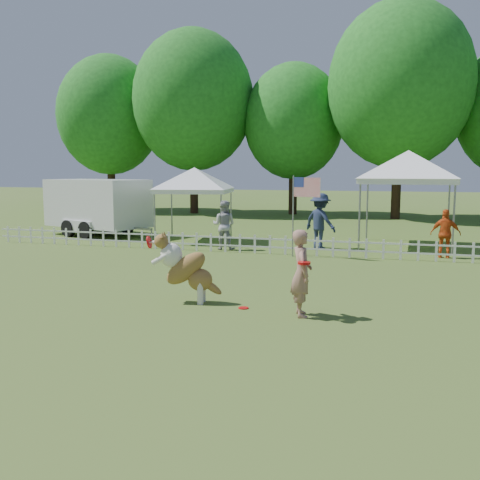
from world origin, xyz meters
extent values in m
plane|color=#3D5D1D|center=(0.00, 0.00, 0.00)|extent=(120.00, 120.00, 0.00)
imported|color=#9E705F|center=(1.48, 0.06, 0.80)|extent=(0.56, 0.68, 1.60)
cylinder|color=red|center=(0.31, 0.27, 0.01)|extent=(0.23, 0.23, 0.02)
imported|color=#A2A1A7|center=(-2.46, 7.52, 0.83)|extent=(0.81, 0.63, 1.65)
imported|color=#212B48|center=(0.61, 8.65, 0.95)|extent=(1.41, 1.25, 1.89)
imported|color=#D34E18|center=(4.54, 7.77, 0.74)|extent=(0.89, 0.41, 1.49)
camera|label=1|loc=(3.12, -9.44, 2.67)|focal=40.00mm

